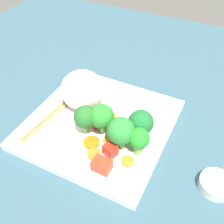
# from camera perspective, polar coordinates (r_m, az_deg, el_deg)

# --- Properties ---
(ground_plane) EXTENTS (1.10, 1.10, 0.02)m
(ground_plane) POSITION_cam_1_polar(r_m,az_deg,el_deg) (0.56, -2.46, -3.77)
(ground_plane) COLOR #345563
(square_plate) EXTENTS (0.27, 0.27, 0.02)m
(square_plate) POSITION_cam_1_polar(r_m,az_deg,el_deg) (0.54, -2.52, -2.51)
(square_plate) COLOR white
(square_plate) RESTS_ON ground_plane
(rice_mound) EXTENTS (0.12, 0.12, 0.08)m
(rice_mound) POSITION_cam_1_polar(r_m,az_deg,el_deg) (0.55, -6.20, 4.61)
(rice_mound) COLOR white
(rice_mound) RESTS_ON square_plate
(broccoli_floret_0) EXTENTS (0.05, 0.05, 0.06)m
(broccoli_floret_0) POSITION_cam_1_polar(r_m,az_deg,el_deg) (0.49, -2.15, -1.03)
(broccoli_floret_0) COLOR #7EB659
(broccoli_floret_0) RESTS_ON square_plate
(broccoli_floret_1) EXTENTS (0.05, 0.05, 0.06)m
(broccoli_floret_1) POSITION_cam_1_polar(r_m,az_deg,el_deg) (0.49, 6.14, -1.98)
(broccoli_floret_1) COLOR #569648
(broccoli_floret_1) RESTS_ON square_plate
(broccoli_floret_2) EXTENTS (0.04, 0.04, 0.06)m
(broccoli_floret_2) POSITION_cam_1_polar(r_m,az_deg,el_deg) (0.49, -5.55, -1.14)
(broccoli_floret_2) COLOR #75BB5D
(broccoli_floret_2) RESTS_ON square_plate
(broccoli_floret_3) EXTENTS (0.05, 0.05, 0.06)m
(broccoli_floret_3) POSITION_cam_1_polar(r_m,az_deg,el_deg) (0.47, 1.88, -4.03)
(broccoli_floret_3) COLOR #7FB650
(broccoli_floret_3) RESTS_ON square_plate
(broccoli_floret_4) EXTENTS (0.04, 0.04, 0.05)m
(broccoli_floret_4) POSITION_cam_1_polar(r_m,az_deg,el_deg) (0.47, 5.58, -5.64)
(broccoli_floret_4) COLOR #6FAF45
(broccoli_floret_4) RESTS_ON square_plate
(carrot_slice_0) EXTENTS (0.04, 0.04, 0.00)m
(carrot_slice_0) POSITION_cam_1_polar(r_m,az_deg,el_deg) (0.48, -3.78, -8.68)
(carrot_slice_0) COLOR orange
(carrot_slice_0) RESTS_ON square_plate
(carrot_slice_1) EXTENTS (0.03, 0.03, 0.00)m
(carrot_slice_1) POSITION_cam_1_polar(r_m,az_deg,el_deg) (0.50, -0.69, -5.84)
(carrot_slice_1) COLOR orange
(carrot_slice_1) RESTS_ON square_plate
(carrot_slice_2) EXTENTS (0.04, 0.04, 0.00)m
(carrot_slice_2) POSITION_cam_1_polar(r_m,az_deg,el_deg) (0.50, -4.29, -6.32)
(carrot_slice_2) COLOR orange
(carrot_slice_2) RESTS_ON square_plate
(carrot_slice_3) EXTENTS (0.03, 0.03, 0.00)m
(carrot_slice_3) POSITION_cam_1_polar(r_m,az_deg,el_deg) (0.51, 2.73, -4.60)
(carrot_slice_3) COLOR orange
(carrot_slice_3) RESTS_ON square_plate
(carrot_slice_4) EXTENTS (0.04, 0.04, 0.01)m
(carrot_slice_4) POSITION_cam_1_polar(r_m,az_deg,el_deg) (0.53, -0.35, -1.61)
(carrot_slice_4) COLOR orange
(carrot_slice_4) RESTS_ON square_plate
(carrot_slice_5) EXTENTS (0.03, 0.03, 0.00)m
(carrot_slice_5) POSITION_cam_1_polar(r_m,az_deg,el_deg) (0.47, 3.25, -10.14)
(carrot_slice_5) COLOR orange
(carrot_slice_5) RESTS_ON square_plate
(pepper_chunk_0) EXTENTS (0.02, 0.03, 0.02)m
(pepper_chunk_0) POSITION_cam_1_polar(r_m,az_deg,el_deg) (0.46, -2.13, -10.98)
(pepper_chunk_0) COLOR red
(pepper_chunk_0) RESTS_ON square_plate
(pepper_chunk_1) EXTENTS (0.04, 0.04, 0.02)m
(pepper_chunk_1) POSITION_cam_1_polar(r_m,az_deg,el_deg) (0.52, -2.71, -1.93)
(pepper_chunk_1) COLOR red
(pepper_chunk_1) RESTS_ON square_plate
(pepper_chunk_2) EXTENTS (0.03, 0.03, 0.02)m
(pepper_chunk_2) POSITION_cam_1_polar(r_m,az_deg,el_deg) (0.48, -0.33, -7.94)
(pepper_chunk_2) COLOR red
(pepper_chunk_2) RESTS_ON square_plate
(chopstick_pair) EXTENTS (0.22, 0.04, 0.01)m
(chopstick_pair) POSITION_cam_1_polar(r_m,az_deg,el_deg) (0.57, -10.32, 1.32)
(chopstick_pair) COLOR tan
(chopstick_pair) RESTS_ON square_plate
(sauce_cup) EXTENTS (0.05, 0.05, 0.02)m
(sauce_cup) POSITION_cam_1_polar(r_m,az_deg,el_deg) (0.49, 20.79, -13.91)
(sauce_cup) COLOR silver
(sauce_cup) RESTS_ON ground_plane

